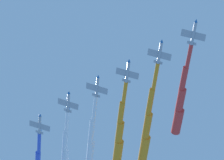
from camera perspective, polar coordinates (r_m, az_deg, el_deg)
jet_lead at (r=200.18m, az=7.30°, el=-2.16°), size 46.74×24.25×4.44m
jet_port_inner at (r=207.66m, az=3.74°, el=-5.02°), size 53.83×28.33×4.43m
jet_starboard_inner at (r=208.97m, az=0.83°, el=-5.59°), size 46.45×24.73×4.43m
jet_port_mid at (r=219.47m, az=-2.32°, el=-7.89°), size 53.68×28.69×4.49m
jet_starboard_mid at (r=223.52m, az=-4.98°, el=-8.41°), size 48.08×25.62×4.52m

